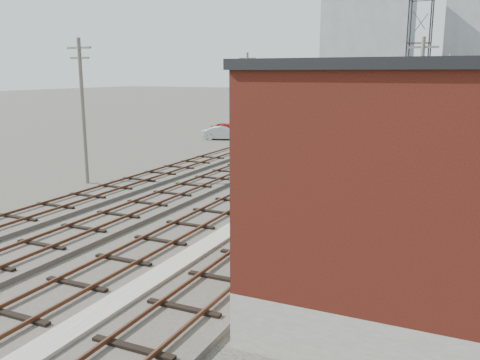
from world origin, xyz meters
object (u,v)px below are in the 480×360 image
Objects in this scene: site_trailer at (342,126)px; car_red at (228,130)px; signal_mast at (270,202)px; car_grey at (255,123)px; switch_stand at (302,162)px; car_silver at (223,133)px.

car_red is at bearing -138.83° from site_trailer.
signal_mast reaches higher than car_grey.
site_trailer reaches higher than car_grey.
switch_stand is at bearing -173.10° from car_grey.
switch_stand is 0.21× the size of site_trailer.
car_red is (-18.83, 34.98, -1.91)m from signal_mast.
signal_mast is 19.71m from switch_stand.
site_trailer is at bearing 71.81° from switch_stand.
site_trailer is 1.42× the size of car_red.
car_silver is (-10.89, -7.32, -0.56)m from site_trailer.
switch_stand is at bearing -64.24° from site_trailer.
car_red is at bearing 106.57° from switch_stand.
car_silver reaches higher than car_grey.
car_grey is (-14.61, 25.53, -0.01)m from switch_stand.
switch_stand is at bearing -152.93° from car_silver.
car_red is at bearing 118.30° from signal_mast.
signal_mast reaches higher than car_silver.
car_grey is at bearing 95.56° from switch_stand.
car_red is at bearing 161.80° from car_grey.
switch_stand is 0.30× the size of car_red.
signal_mast is 40.23m from site_trailer.
site_trailer is 1.47× the size of car_grey.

